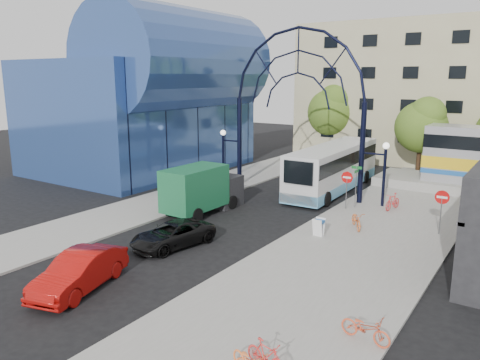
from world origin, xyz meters
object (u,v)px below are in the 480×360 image
Objects in this scene: stop_sign at (347,181)px; tree_north_a at (423,124)px; green_truck at (203,189)px; red_sedan at (80,271)px; bike_near_b at (393,202)px; street_name_sign at (356,178)px; bike_far_a at (366,328)px; black_suv at (173,235)px; sandwich_board at (319,225)px; tree_north_b at (333,109)px; bike_near_a at (357,220)px; bike_far_b at (266,356)px; gateway_arch at (298,78)px; do_not_enter_sign at (442,202)px; city_bus at (333,167)px.

stop_sign is 14.23m from tree_north_a.
red_sedan is (2.78, -11.73, -0.76)m from green_truck.
tree_north_a is at bearing 107.56° from bike_near_b.
red_sedan is (-5.14, -17.92, -1.34)m from street_name_sign.
red_sedan is (-4.74, -17.32, -1.20)m from stop_sign.
tree_north_a reaches higher than bike_far_a.
tree_north_a reaches higher than black_suv.
green_truck is (-7.93, -6.20, -0.59)m from street_name_sign.
black_suv is (-4.94, -11.42, -1.36)m from stop_sign.
stop_sign is at bearing 97.57° from sandwich_board.
bike_near_a is (10.72, -21.50, -4.64)m from tree_north_b.
green_truck is 1.29× the size of red_sedan.
bike_near_a is 14.55m from bike_far_b.
green_truck is (1.15, -23.52, -3.72)m from tree_north_b.
gateway_arch is 15.59m from black_suv.
sandwich_board is (0.80, -6.02, -1.25)m from stop_sign.
sandwich_board is (-5.40, -4.02, -1.23)m from do_not_enter_sign.
do_not_enter_sign reaches higher than bike_far_a.
bike_near_b is (7.57, 12.88, 0.02)m from black_suv.
gateway_arch is 13.43m from do_not_enter_sign.
gateway_arch reaches higher than bike_near_a.
bike_far_b is (2.51, -14.33, -0.03)m from bike_near_a.
tree_north_a is 26.41m from black_suv.
green_truck is at bearing -143.38° from stop_sign.
city_bus is (-4.24, -9.21, -2.79)m from tree_north_a.
tree_north_b reaches higher than bike_near_a.
street_name_sign reaches higher than bike_far_b.
black_suv is at bearing -103.88° from tree_north_a.
tree_north_a is 29.41m from bike_far_a.
red_sedan is (-10.94, -15.32, -1.19)m from do_not_enter_sign.
street_name_sign is 1.59× the size of bike_far_a.
tree_north_a is at bearing 88.50° from sandwich_board.
tree_north_a is at bearing 107.03° from do_not_enter_sign.
green_truck reaches higher than black_suv.
stop_sign is at bearing -95.42° from tree_north_a.
sandwich_board is at bearing -86.54° from street_name_sign.
red_sedan is 2.67× the size of bike_near_b.
sandwich_board is 0.16× the size of green_truck.
red_sedan reaches higher than bike_near_b.
street_name_sign is 0.59× the size of red_sedan.
stop_sign reaches higher than bike_near_a.
green_truck reaches higher than street_name_sign.
city_bus reaches higher than sandwich_board.
sandwich_board is (5.60, -8.02, -7.81)m from gateway_arch.
green_truck is 3.44× the size of bike_near_b.
tree_north_b is 38.48m from bike_far_b.
bike_far_a is 1.13× the size of bike_far_b.
tree_north_a is 13.15m from bike_near_b.
street_name_sign is at bearing -15.07° from gateway_arch.
red_sedan is (0.06, -19.32, -7.77)m from gateway_arch.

